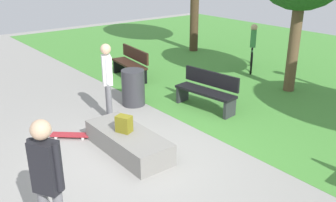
% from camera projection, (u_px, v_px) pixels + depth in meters
% --- Properties ---
extents(ground_plane, '(28.00, 28.00, 0.00)m').
position_uv_depth(ground_plane, '(140.00, 157.00, 6.88)').
color(ground_plane, gray).
extents(concrete_ledge, '(1.96, 0.77, 0.41)m').
position_uv_depth(concrete_ledge, '(128.00, 142.00, 7.02)').
color(concrete_ledge, gray).
rests_on(concrete_ledge, ground_plane).
extents(backpack_on_ledge, '(0.34, 0.30, 0.32)m').
position_uv_depth(backpack_on_ledge, '(124.00, 124.00, 6.90)').
color(backpack_on_ledge, olive).
rests_on(backpack_on_ledge, concrete_ledge).
extents(skater_performing_trick, '(0.38, 0.33, 1.80)m').
position_uv_depth(skater_performing_trick, '(47.00, 177.00, 4.32)').
color(skater_performing_trick, slate).
rests_on(skater_performing_trick, ground_plane).
extents(skater_watching, '(0.40, 0.31, 1.76)m').
position_uv_depth(skater_watching, '(107.00, 76.00, 8.13)').
color(skater_watching, slate).
rests_on(skater_watching, ground_plane).
extents(skateboard_by_ledge, '(0.68, 0.73, 0.08)m').
position_uv_depth(skateboard_by_ledge, '(70.00, 135.00, 7.60)').
color(skateboard_by_ledge, '#A5262D').
rests_on(skateboard_by_ledge, ground_plane).
extents(park_bench_by_oak, '(1.65, 0.66, 0.91)m').
position_uv_depth(park_bench_by_oak, '(207.00, 90.00, 8.96)').
color(park_bench_by_oak, black).
rests_on(park_bench_by_oak, ground_plane).
extents(park_bench_near_lamppost, '(1.65, 0.66, 0.91)m').
position_uv_depth(park_bench_near_lamppost, '(131.00, 63.00, 11.30)').
color(park_bench_near_lamppost, '#331E14').
rests_on(park_bench_near_lamppost, ground_plane).
extents(trash_bin, '(0.57, 0.57, 0.90)m').
position_uv_depth(trash_bin, '(133.00, 88.00, 9.20)').
color(trash_bin, '#333338').
rests_on(trash_bin, ground_plane).
extents(cyclist_on_bicycle, '(1.19, 1.46, 1.52)m').
position_uv_depth(cyclist_on_bicycle, '(252.00, 50.00, 12.18)').
color(cyclist_on_bicycle, black).
rests_on(cyclist_on_bicycle, ground_plane).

